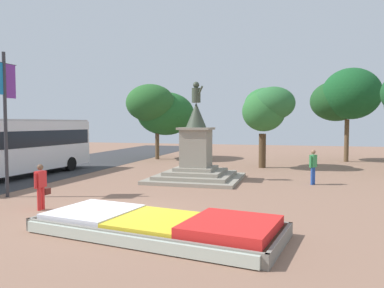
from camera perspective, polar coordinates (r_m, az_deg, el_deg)
name	(u,v)px	position (r m, az deg, el deg)	size (l,w,h in m)	color
ground_plane	(116,215)	(12.88, -11.57, -10.60)	(82.52, 82.52, 0.00)	#8C6651
flower_planter	(160,226)	(10.56, -4.84, -12.34)	(7.30, 3.93, 0.58)	#38281C
statue_monument	(196,160)	(20.01, 0.63, -2.39)	(4.70, 4.70, 5.24)	gray
banner_pole	(5,117)	(17.15, -26.55, 3.76)	(0.14, 1.23, 5.94)	#2D2D33
city_bus	(12,144)	(22.89, -25.75, -0.06)	(2.98, 11.33, 3.26)	silver
pedestrian_with_handbag	(41,184)	(14.25, -22.01, -5.71)	(0.25, 0.73, 1.62)	red
pedestrian_near_planter	(313,164)	(19.51, 17.98, -2.97)	(0.38, 0.50, 1.74)	#264CA5
park_tree_behind_statue	(267,107)	(25.79, 11.37, 5.54)	(3.47, 4.13, 5.49)	#4C3823
park_tree_far_right	(161,110)	(31.81, -4.77, 5.14)	(5.15, 6.21, 6.22)	brown
park_tree_street_side	(345,97)	(32.16, 22.30, 6.61)	(5.26, 5.14, 7.31)	brown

